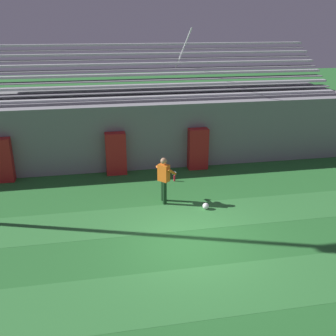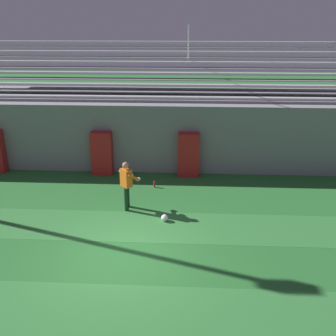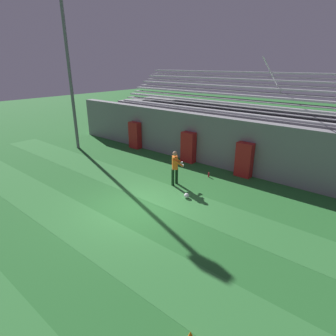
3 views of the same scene
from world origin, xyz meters
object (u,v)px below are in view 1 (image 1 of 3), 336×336
object	(u,v)px
padding_pillar_far_left	(1,160)
goalkeeper	(164,177)
padding_pillar_gate_right	(198,149)
water_bottle	(174,178)
padding_pillar_gate_left	(116,154)
soccer_ball	(206,206)

from	to	relation	value
padding_pillar_far_left	goalkeeper	size ratio (longest dim) A/B	1.07
padding_pillar_gate_right	padding_pillar_far_left	xyz separation A→B (m)	(-8.02, 0.00, 0.00)
padding_pillar_gate_right	water_bottle	distance (m)	1.95
padding_pillar_gate_left	soccer_ball	distance (m)	4.86
goalkeeper	soccer_ball	size ratio (longest dim) A/B	7.59
soccer_ball	water_bottle	xyz separation A→B (m)	(-0.56, 2.65, 0.01)
soccer_ball	water_bottle	bearing A→B (deg)	101.86
padding_pillar_gate_left	goalkeeper	bearing A→B (deg)	-64.31
soccer_ball	water_bottle	world-z (taller)	water_bottle
padding_pillar_far_left	water_bottle	bearing A→B (deg)	-10.51
padding_pillar_gate_left	goalkeeper	world-z (taller)	padding_pillar_gate_left
soccer_ball	water_bottle	distance (m)	2.71
padding_pillar_gate_right	soccer_ball	distance (m)	4.05
padding_pillar_gate_left	padding_pillar_gate_right	xyz separation A→B (m)	(3.51, 0.00, 0.00)
padding_pillar_far_left	soccer_ball	distance (m)	8.31
padding_pillar_gate_right	water_bottle	size ratio (longest dim) A/B	7.43
padding_pillar_far_left	soccer_ball	xyz separation A→B (m)	(7.29, -3.90, -0.78)
padding_pillar_far_left	goalkeeper	xyz separation A→B (m)	(5.99, -3.08, 0.06)
padding_pillar_gate_left	soccer_ball	xyz separation A→B (m)	(2.79, -3.90, -0.78)
goalkeeper	water_bottle	xyz separation A→B (m)	(0.75, 1.83, -0.83)
padding_pillar_gate_right	goalkeeper	xyz separation A→B (m)	(-2.03, -3.08, 0.06)
padding_pillar_gate_right	goalkeeper	size ratio (longest dim) A/B	1.07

